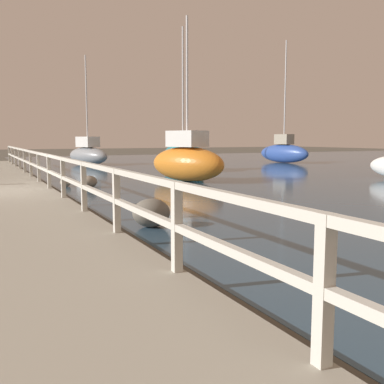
{
  "coord_description": "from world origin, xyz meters",
  "views": [
    {
      "loc": [
        -0.43,
        -13.69,
        1.7
      ],
      "look_at": [
        4.43,
        -3.69,
        0.37
      ],
      "focal_mm": 42.0,
      "sensor_mm": 36.0,
      "label": 1
    }
  ],
  "objects_px": {
    "sailboat_orange": "(187,161)",
    "sailboat_blue": "(284,152)",
    "sailboat_teal": "(183,155)",
    "sailboat_gray": "(88,154)"
  },
  "relations": [
    {
      "from": "sailboat_orange",
      "to": "sailboat_blue",
      "type": "relative_size",
      "value": 0.77
    },
    {
      "from": "sailboat_teal",
      "to": "sailboat_blue",
      "type": "xyz_separation_m",
      "value": [
        9.37,
        3.6,
        -0.07
      ]
    },
    {
      "from": "sailboat_orange",
      "to": "sailboat_blue",
      "type": "height_order",
      "value": "sailboat_blue"
    },
    {
      "from": "sailboat_blue",
      "to": "sailboat_gray",
      "type": "distance_m",
      "value": 13.28
    },
    {
      "from": "sailboat_orange",
      "to": "sailboat_teal",
      "type": "bearing_deg",
      "value": 45.6
    },
    {
      "from": "sailboat_blue",
      "to": "sailboat_orange",
      "type": "bearing_deg",
      "value": -150.4
    },
    {
      "from": "sailboat_teal",
      "to": "sailboat_blue",
      "type": "bearing_deg",
      "value": 17.13
    },
    {
      "from": "sailboat_blue",
      "to": "sailboat_teal",
      "type": "bearing_deg",
      "value": -167.59
    },
    {
      "from": "sailboat_teal",
      "to": "sailboat_gray",
      "type": "relative_size",
      "value": 1.08
    },
    {
      "from": "sailboat_teal",
      "to": "sailboat_orange",
      "type": "bearing_deg",
      "value": -117.15
    }
  ]
}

